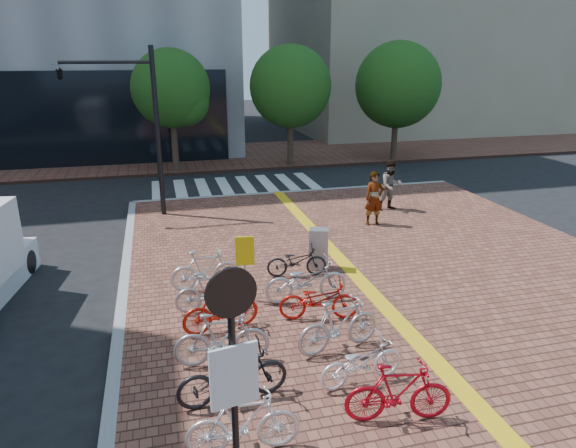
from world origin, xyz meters
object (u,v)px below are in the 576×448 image
object	(u,v)px
bike_8	(339,325)
bike_10	(306,280)
bike_5	(205,270)
bike_11	(297,261)
pedestrian_a	(374,198)
bike_9	(319,300)
traffic_light_pole	(114,102)
pedestrian_b	(391,186)
yellow_sign	(245,257)
bike_6	(399,393)
bike_0	(243,423)
bike_1	(233,375)
bike_2	(222,338)
bike_7	(361,362)
bike_4	(210,291)
notice_sign	(233,362)
bike_3	(221,309)
utility_box	(319,249)

from	to	relation	value
bike_8	bike_10	distance (m)	2.23
bike_5	bike_11	world-z (taller)	bike_5
bike_5	pedestrian_a	bearing A→B (deg)	-61.56
bike_9	traffic_light_pole	size ratio (longest dim) A/B	0.30
pedestrian_b	yellow_sign	distance (m)	9.04
bike_6	bike_11	world-z (taller)	bike_6
bike_0	bike_5	world-z (taller)	bike_5
bike_8	bike_10	xyz separation A→B (m)	(-0.02, 2.23, -0.02)
bike_9	traffic_light_pole	bearing A→B (deg)	38.31
bike_11	pedestrian_b	distance (m)	7.17
bike_1	bike_5	world-z (taller)	bike_5
bike_2	traffic_light_pole	size ratio (longest dim) A/B	0.31
bike_11	bike_1	bearing A→B (deg)	159.71
bike_7	bike_11	size ratio (longest dim) A/B	1.04
pedestrian_a	bike_4	bearing A→B (deg)	-142.18
yellow_sign	traffic_light_pole	bearing A→B (deg)	111.84
bike_1	pedestrian_a	size ratio (longest dim) A/B	1.03
bike_0	bike_5	bearing A→B (deg)	2.84
bike_5	bike_11	xyz separation A→B (m)	(2.43, 0.20, -0.11)
yellow_sign	notice_sign	size ratio (longest dim) A/B	0.48
bike_2	bike_5	bearing A→B (deg)	2.84
bike_2	bike_9	size ratio (longest dim) A/B	1.02
bike_4	bike_6	world-z (taller)	bike_6
bike_6	bike_7	size ratio (longest dim) A/B	1.06
bike_8	bike_9	distance (m)	1.31
bike_3	bike_5	xyz separation A→B (m)	(-0.11, 2.15, 0.02)
yellow_sign	bike_0	bearing A→B (deg)	-100.33
yellow_sign	bike_11	bearing A→B (deg)	34.72
utility_box	yellow_sign	world-z (taller)	yellow_sign
bike_0	notice_sign	xyz separation A→B (m)	(-0.22, -0.84, 1.61)
bike_9	utility_box	xyz separation A→B (m)	(0.87, 2.74, 0.10)
bike_3	bike_7	size ratio (longest dim) A/B	1.01
bike_0	bike_7	size ratio (longest dim) A/B	1.04
bike_2	bike_9	distance (m)	2.61
pedestrian_b	bike_9	bearing A→B (deg)	-128.76
pedestrian_a	pedestrian_b	distance (m)	2.01
bike_6	notice_sign	bearing A→B (deg)	118.79
bike_6	pedestrian_a	world-z (taller)	pedestrian_a
bike_8	bike_9	xyz separation A→B (m)	(0.00, 1.31, -0.09)
bike_10	bike_5	bearing A→B (deg)	61.66
bike_8	bike_11	world-z (taller)	bike_8
bike_3	bike_9	xyz separation A→B (m)	(2.17, -0.03, -0.03)
bike_4	yellow_sign	bearing A→B (deg)	-76.55
bike_2	yellow_sign	size ratio (longest dim) A/B	1.11
bike_8	pedestrian_b	world-z (taller)	pedestrian_b
bike_3	bike_6	world-z (taller)	bike_6
bike_6	traffic_light_pole	size ratio (longest dim) A/B	0.29
bike_1	yellow_sign	size ratio (longest dim) A/B	1.17
bike_1	bike_4	distance (m)	3.37
bike_6	notice_sign	size ratio (longest dim) A/B	0.52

